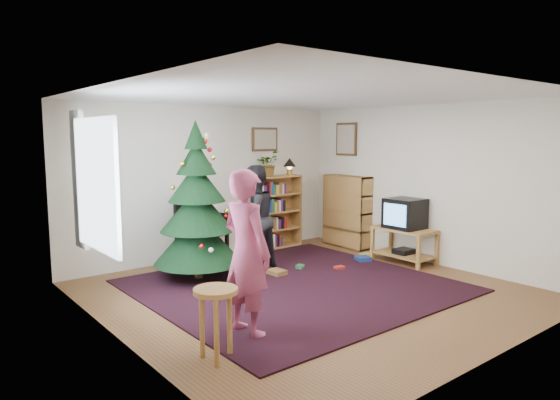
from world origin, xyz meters
TOP-DOWN VIEW (x-y plane):
  - floor at (0.00, 0.00)m, footprint 5.00×5.00m
  - ceiling at (0.00, 0.00)m, footprint 5.00×5.00m
  - wall_back at (0.00, 2.50)m, footprint 5.00×0.02m
  - wall_front at (0.00, -2.50)m, footprint 5.00×0.02m
  - wall_left at (-2.50, 0.00)m, footprint 0.02×5.00m
  - wall_right at (2.50, 0.00)m, footprint 0.02×5.00m
  - rug at (0.00, 0.30)m, footprint 3.80×3.60m
  - window_pane at (-2.47, 0.60)m, footprint 0.04×1.20m
  - curtain at (-2.43, 1.30)m, footprint 0.06×0.35m
  - picture_back at (1.15, 2.48)m, footprint 0.55×0.03m
  - picture_right at (2.48, 1.75)m, footprint 0.03×0.50m
  - christmas_tree at (-0.83, 1.41)m, footprint 1.23×1.23m
  - bookshelf_back at (1.31, 2.34)m, footprint 0.95×0.30m
  - bookshelf_right at (2.34, 1.58)m, footprint 0.30×0.95m
  - tv_stand at (2.22, 0.20)m, footprint 0.53×0.96m
  - crt_tv at (2.22, 0.20)m, footprint 0.51×0.55m
  - armchair at (-0.38, 2.20)m, footprint 0.75×0.76m
  - stool at (-1.98, -0.95)m, footprint 0.40×0.40m
  - person_standing at (-1.42, -0.63)m, footprint 0.47×0.66m
  - person_by_chair at (0.07, 1.32)m, footprint 0.83×0.69m
  - potted_plant at (1.11, 2.34)m, footprint 0.50×0.47m
  - table_lamp at (1.61, 2.34)m, footprint 0.23×0.23m
  - floor_clutter at (1.11, 0.73)m, footprint 2.06×0.60m

SIDE VIEW (x-z plane):
  - floor at x=0.00m, z-range 0.00..0.00m
  - rug at x=0.00m, z-range 0.00..0.02m
  - floor_clutter at x=1.11m, z-range 0.00..0.08m
  - tv_stand at x=2.22m, z-range 0.05..0.60m
  - stool at x=-1.98m, z-range 0.18..0.85m
  - armchair at x=-0.38m, z-range 0.05..1.15m
  - bookshelf_back at x=1.31m, z-range 0.01..1.31m
  - bookshelf_right at x=2.34m, z-range 0.01..1.31m
  - crt_tv at x=2.22m, z-range 0.55..1.03m
  - person_by_chair at x=0.07m, z-range 0.00..1.58m
  - person_standing at x=-1.42m, z-range 0.00..1.69m
  - christmas_tree at x=-0.83m, z-range -0.19..2.04m
  - wall_back at x=0.00m, z-range 0.00..2.50m
  - wall_front at x=0.00m, z-range 0.00..2.50m
  - wall_left at x=-2.50m, z-range 0.00..2.50m
  - wall_right at x=2.50m, z-range 0.00..2.50m
  - window_pane at x=-2.47m, z-range 0.80..2.20m
  - curtain at x=-2.43m, z-range 0.70..2.30m
  - table_lamp at x=1.61m, z-range 1.35..1.67m
  - potted_plant at x=1.11m, z-range 1.30..1.75m
  - picture_back at x=1.15m, z-range 1.74..2.16m
  - picture_right at x=2.48m, z-range 1.65..2.25m
  - ceiling at x=0.00m, z-range 2.50..2.50m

